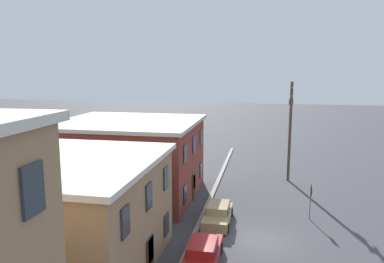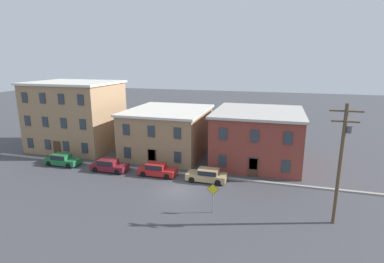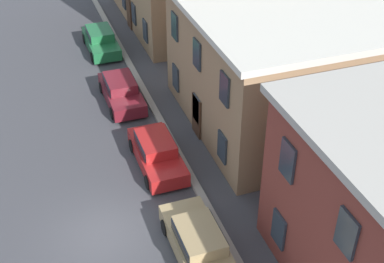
{
  "view_description": "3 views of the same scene",
  "coord_description": "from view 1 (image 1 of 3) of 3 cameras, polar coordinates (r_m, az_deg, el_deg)",
  "views": [
    {
      "loc": [
        -23.54,
        0.04,
        11.18
      ],
      "look_at": [
        0.73,
        4.85,
        7.02
      ],
      "focal_mm": 35.0,
      "sensor_mm": 36.0,
      "label": 1
    },
    {
      "loc": [
        9.15,
        -26.95,
        13.15
      ],
      "look_at": [
        0.8,
        2.31,
        5.78
      ],
      "focal_mm": 28.0,
      "sensor_mm": 36.0,
      "label": 2
    },
    {
      "loc": [
        15.69,
        -1.75,
        15.83
      ],
      "look_at": [
        -0.79,
        4.05,
        3.65
      ],
      "focal_mm": 50.0,
      "sensor_mm": 36.0,
      "label": 3
    }
  ],
  "objects": [
    {
      "name": "caution_sign",
      "position": [
        29.59,
        17.66,
        -9.28
      ],
      "size": [
        1.04,
        0.08,
        2.75
      ],
      "color": "slate",
      "rests_on": "ground_plane"
    },
    {
      "name": "car_red",
      "position": [
        22.64,
        1.67,
        -17.89
      ],
      "size": [
        4.4,
        1.92,
        1.43
      ],
      "color": "#B21E1E",
      "rests_on": "ground_plane"
    },
    {
      "name": "ground_plane",
      "position": [
        26.06,
        10.63,
        -16.03
      ],
      "size": [
        200.0,
        200.0,
        0.0
      ],
      "primitive_type": "plane",
      "color": "#424247"
    },
    {
      "name": "apartment_far",
      "position": [
        33.65,
        -9.53,
        -3.98
      ],
      "size": [
        11.14,
        12.05,
        6.74
      ],
      "color": "brown",
      "rests_on": "ground_plane"
    },
    {
      "name": "apartment_midblock",
      "position": [
        23.04,
        -21.0,
        -11.41
      ],
      "size": [
        10.69,
        12.27,
        6.34
      ],
      "color": "#9E7A56",
      "rests_on": "ground_plane"
    },
    {
      "name": "kerb_strip",
      "position": [
        26.4,
        0.46,
        -15.31
      ],
      "size": [
        56.0,
        0.36,
        0.16
      ],
      "primitive_type": "cube",
      "color": "#9E998E",
      "rests_on": "ground_plane"
    },
    {
      "name": "car_tan",
      "position": [
        28.02,
        3.98,
        -12.33
      ],
      "size": [
        4.4,
        1.92,
        1.43
      ],
      "color": "tan",
      "rests_on": "ground_plane"
    },
    {
      "name": "utility_pole",
      "position": [
        38.31,
        14.73,
        0.82
      ],
      "size": [
        2.4,
        0.44,
        9.95
      ],
      "color": "brown",
      "rests_on": "ground_plane"
    }
  ]
}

